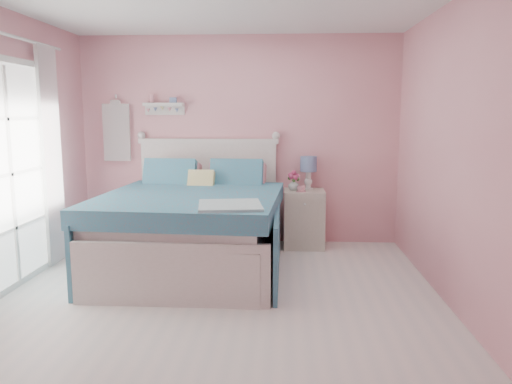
# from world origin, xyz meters

# --- Properties ---
(floor) EXTENTS (4.50, 4.50, 0.00)m
(floor) POSITION_xyz_m (0.00, 0.00, 0.00)
(floor) COLOR white
(floor) RESTS_ON ground
(room_shell) EXTENTS (4.50, 4.50, 4.50)m
(room_shell) POSITION_xyz_m (0.00, 0.00, 1.58)
(room_shell) COLOR pink
(room_shell) RESTS_ON floor
(bed) EXTENTS (1.90, 2.33, 1.32)m
(bed) POSITION_xyz_m (-0.38, 1.11, 0.43)
(bed) COLOR silver
(bed) RESTS_ON floor
(nightstand) EXTENTS (0.49, 0.48, 0.71)m
(nightstand) POSITION_xyz_m (0.82, 1.99, 0.36)
(nightstand) COLOR beige
(nightstand) RESTS_ON floor
(table_lamp) EXTENTS (0.20, 0.20, 0.41)m
(table_lamp) POSITION_xyz_m (0.87, 2.08, 0.99)
(table_lamp) COLOR white
(table_lamp) RESTS_ON nightstand
(vase) EXTENTS (0.14, 0.14, 0.14)m
(vase) POSITION_xyz_m (0.69, 1.99, 0.78)
(vase) COLOR silver
(vase) RESTS_ON nightstand
(teacup) EXTENTS (0.12, 0.12, 0.08)m
(teacup) POSITION_xyz_m (0.78, 1.87, 0.75)
(teacup) COLOR pink
(teacup) RESTS_ON nightstand
(roses) EXTENTS (0.14, 0.11, 0.12)m
(roses) POSITION_xyz_m (0.69, 1.98, 0.89)
(roses) COLOR #C44273
(roses) RESTS_ON vase
(wall_shelf) EXTENTS (0.50, 0.15, 0.25)m
(wall_shelf) POSITION_xyz_m (-0.94, 2.19, 1.73)
(wall_shelf) COLOR silver
(wall_shelf) RESTS_ON room_shell
(hanging_dress) EXTENTS (0.34, 0.03, 0.72)m
(hanging_dress) POSITION_xyz_m (-1.55, 2.18, 1.40)
(hanging_dress) COLOR white
(hanging_dress) RESTS_ON room_shell
(french_door) EXTENTS (0.04, 1.32, 2.16)m
(french_door) POSITION_xyz_m (-1.97, 0.40, 1.07)
(french_door) COLOR silver
(french_door) RESTS_ON floor
(curtain_far) EXTENTS (0.04, 0.40, 2.32)m
(curtain_far) POSITION_xyz_m (-1.92, 1.14, 1.18)
(curtain_far) COLOR white
(curtain_far) RESTS_ON floor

